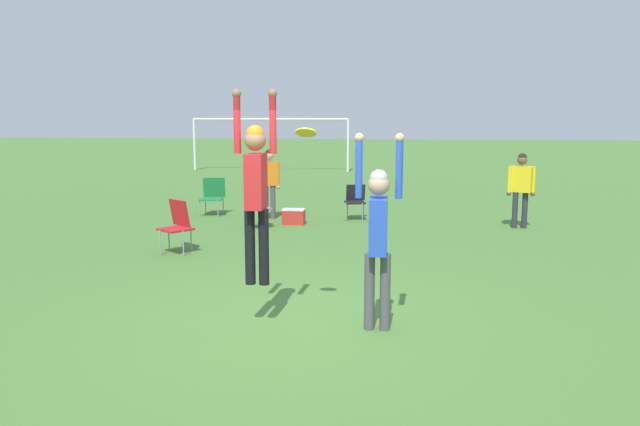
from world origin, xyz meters
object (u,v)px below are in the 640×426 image
(camping_chair_1, at_px, (355,199))
(person_spectator_far, at_px, (521,183))
(camping_chair_0, at_px, (213,194))
(person_spectator_near, at_px, (269,178))
(person_jumping, at_px, (256,182))
(person_defending, at_px, (378,227))
(cooler_box, at_px, (294,217))
(frisbee, at_px, (306,133))
(camping_chair_3, at_px, (258,204))
(camping_chair_2, at_px, (177,222))

(camping_chair_1, distance_m, person_spectator_far, 3.76)
(camping_chair_0, xyz_separation_m, person_spectator_far, (7.23, -0.98, 0.47))
(camping_chair_0, bearing_deg, person_spectator_near, 154.00)
(person_spectator_far, bearing_deg, person_jumping, -94.32)
(person_defending, xyz_separation_m, cooler_box, (-2.15, 6.88, -1.03))
(person_jumping, relative_size, cooler_box, 4.47)
(person_defending, relative_size, camping_chair_0, 2.45)
(camping_chair_1, distance_m, cooler_box, 1.61)
(camping_chair_0, distance_m, person_spectator_far, 7.31)
(frisbee, xyz_separation_m, cooler_box, (-1.31, 6.78, -2.07))
(camping_chair_3, height_order, cooler_box, camping_chair_3)
(camping_chair_1, xyz_separation_m, person_spectator_near, (-2.04, -0.17, 0.49))
(person_defending, relative_size, camping_chair_1, 2.73)
(camping_chair_2, height_order, camping_chair_3, camping_chair_2)
(person_spectator_far, height_order, cooler_box, person_spectator_far)
(person_defending, bearing_deg, person_spectator_far, 157.31)
(person_defending, relative_size, camping_chair_2, 2.39)
(person_jumping, distance_m, camping_chair_3, 6.58)
(person_jumping, relative_size, person_defending, 1.00)
(person_jumping, xyz_separation_m, camping_chair_2, (-2.33, 3.73, -1.15))
(frisbee, distance_m, camping_chair_1, 7.82)
(camping_chair_0, bearing_deg, person_jumping, 100.62)
(person_jumping, xyz_separation_m, person_spectator_near, (-1.45, 7.56, -0.71))
(person_jumping, xyz_separation_m, camping_chair_1, (0.59, 7.73, -1.20))
(person_jumping, bearing_deg, camping_chair_3, 12.28)
(person_spectator_near, bearing_deg, person_spectator_far, -21.19)
(camping_chair_0, bearing_deg, person_defending, 108.89)
(person_defending, height_order, camping_chair_3, person_defending)
(camping_chair_1, distance_m, camping_chair_2, 4.95)
(frisbee, relative_size, camping_chair_2, 0.26)
(camping_chair_1, xyz_separation_m, cooler_box, (-1.34, -0.84, -0.32))
(person_spectator_far, xyz_separation_m, cooler_box, (-5.00, -0.14, -0.81))
(person_spectator_near, relative_size, person_spectator_far, 1.01)
(person_jumping, height_order, cooler_box, person_jumping)
(person_jumping, xyz_separation_m, camping_chair_0, (-2.98, 8.01, -1.17))
(person_jumping, height_order, person_defending, person_jumping)
(camping_chair_2, distance_m, cooler_box, 3.56)
(person_jumping, relative_size, frisbee, 9.23)
(frisbee, distance_m, camping_chair_0, 8.82)
(camping_chair_0, bearing_deg, frisbee, 104.37)
(camping_chair_2, height_order, person_spectator_far, person_spectator_far)
(frisbee, bearing_deg, camping_chair_2, 128.66)
(person_spectator_near, height_order, cooler_box, person_spectator_near)
(frisbee, bearing_deg, camping_chair_0, 114.18)
(camping_chair_0, height_order, camping_chair_2, camping_chair_2)
(camping_chair_0, xyz_separation_m, camping_chair_1, (3.57, -0.28, -0.02))
(person_spectator_far, bearing_deg, cooler_box, -151.60)
(person_jumping, distance_m, camping_chair_1, 7.85)
(person_defending, height_order, person_spectator_near, person_defending)
(frisbee, relative_size, camping_chair_3, 0.27)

